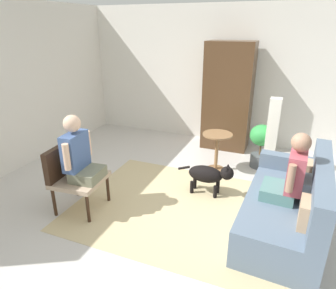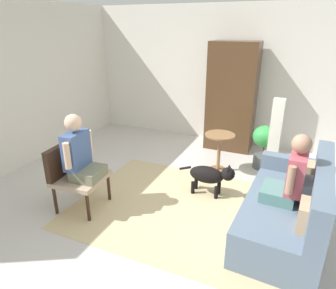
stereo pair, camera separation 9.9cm
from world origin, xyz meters
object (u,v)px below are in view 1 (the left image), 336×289
at_px(person_on_couch, 291,174).
at_px(potted_plant, 261,142).
at_px(armoire_cabinet, 228,97).
at_px(armchair, 72,172).
at_px(couch, 289,207).
at_px(person_on_armchair, 79,154).
at_px(column_lamp, 271,137).
at_px(round_end_table, 217,147).
at_px(dog, 209,175).

height_order(person_on_couch, potted_plant, person_on_couch).
bearing_deg(armoire_cabinet, armchair, -115.61).
distance_m(couch, person_on_armchair, 2.69).
relative_size(person_on_armchair, potted_plant, 1.11).
xyz_separation_m(person_on_armchair, column_lamp, (2.22, 2.12, -0.18)).
height_order(round_end_table, dog, round_end_table).
xyz_separation_m(potted_plant, armoire_cabinet, (-0.77, 0.74, 0.58)).
bearing_deg(armoire_cabinet, dog, -84.74).
xyz_separation_m(couch, dog, (-1.11, 0.46, -0.01)).
relative_size(person_on_couch, column_lamp, 0.64).
bearing_deg(round_end_table, armchair, -129.83).
height_order(person_on_couch, armoire_cabinet, armoire_cabinet).
xyz_separation_m(couch, person_on_armchair, (-2.59, -0.54, 0.49)).
bearing_deg(armchair, armoire_cabinet, 64.39).
relative_size(person_on_couch, dog, 0.99).
distance_m(person_on_armchair, dog, 1.85).
bearing_deg(round_end_table, potted_plant, 32.06).
height_order(round_end_table, column_lamp, column_lamp).
height_order(person_on_couch, column_lamp, column_lamp).
xyz_separation_m(dog, potted_plant, (0.59, 1.24, 0.15)).
distance_m(couch, person_on_couch, 0.45).
bearing_deg(armoire_cabinet, column_lamp, -43.03).
relative_size(armchair, round_end_table, 1.33).
distance_m(potted_plant, column_lamp, 0.27).
distance_m(round_end_table, potted_plant, 0.80).
xyz_separation_m(couch, column_lamp, (-0.36, 1.57, 0.31)).
bearing_deg(armchair, potted_plant, 45.66).
distance_m(person_on_armchair, column_lamp, 3.08).
relative_size(round_end_table, potted_plant, 0.86).
bearing_deg(round_end_table, person_on_couch, -48.69).
distance_m(dog, potted_plant, 1.38).
height_order(armchair, potted_plant, armchair).
xyz_separation_m(dog, column_lamp, (0.75, 1.11, 0.32)).
height_order(person_on_couch, person_on_armchair, person_on_armchair).
relative_size(person_on_couch, armoire_cabinet, 0.40).
relative_size(couch, potted_plant, 2.39).
height_order(person_on_armchair, column_lamp, person_on_armchair).
distance_m(potted_plant, armoire_cabinet, 1.21).
relative_size(armchair, potted_plant, 1.15).
distance_m(person_on_couch, column_lamp, 1.63).
relative_size(couch, dog, 2.22).
distance_m(armchair, column_lamp, 3.18).
xyz_separation_m(person_on_armchair, dog, (1.48, 1.01, -0.50)).
relative_size(couch, person_on_armchair, 2.16).
xyz_separation_m(round_end_table, potted_plant, (0.68, 0.42, 0.03)).
relative_size(person_on_armchair, column_lamp, 0.67).
bearing_deg(dog, potted_plant, 64.59).
xyz_separation_m(armchair, round_end_table, (1.53, 1.83, -0.10)).
distance_m(armchair, person_on_armchair, 0.32).
distance_m(dog, column_lamp, 1.37).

